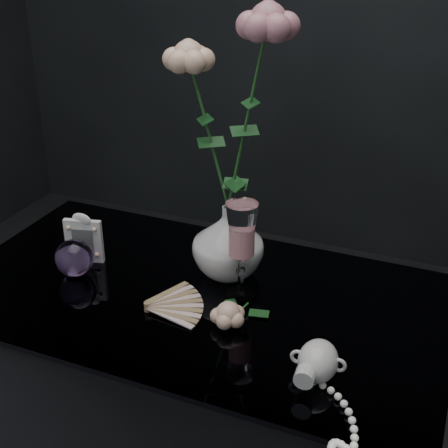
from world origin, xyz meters
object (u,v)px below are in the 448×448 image
at_px(vase, 228,241).
at_px(pearl_jar, 318,359).
at_px(wine_glass, 241,251).
at_px(loose_rose, 228,314).
at_px(picture_frame, 84,237).
at_px(paperweight, 74,258).

bearing_deg(vase, pearl_jar, -43.15).
relative_size(wine_glass, loose_rose, 1.41).
xyz_separation_m(picture_frame, loose_rose, (0.40, -0.11, -0.03)).
xyz_separation_m(wine_glass, pearl_jar, (0.21, -0.18, -0.07)).
xyz_separation_m(wine_glass, paperweight, (-0.37, -0.06, -0.06)).
relative_size(wine_glass, picture_frame, 1.76).
relative_size(wine_glass, pearl_jar, 0.85).
relative_size(vase, loose_rose, 1.08).
xyz_separation_m(picture_frame, pearl_jar, (0.60, -0.18, -0.02)).
bearing_deg(paperweight, wine_glass, 9.51).
bearing_deg(wine_glass, vase, 129.18).
height_order(vase, loose_rose, vase).
relative_size(loose_rose, pearl_jar, 0.60).
relative_size(vase, pearl_jar, 0.65).
xyz_separation_m(paperweight, pearl_jar, (0.58, -0.12, -0.01)).
bearing_deg(loose_rose, paperweight, -169.43).
relative_size(wine_glass, paperweight, 2.52).
height_order(picture_frame, loose_rose, picture_frame).
xyz_separation_m(wine_glass, loose_rose, (0.02, -0.11, -0.08)).
relative_size(vase, paperweight, 1.93).
bearing_deg(paperweight, pearl_jar, -11.79).
distance_m(vase, wine_glass, 0.10).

